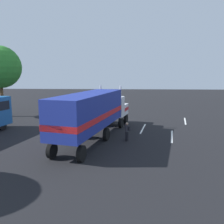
% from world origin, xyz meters
% --- Properties ---
extents(ground_plane, '(120.00, 120.00, 0.00)m').
position_xyz_m(ground_plane, '(0.00, 0.00, 0.00)').
color(ground_plane, black).
extents(lane_stripe_near, '(4.35, 0.99, 0.01)m').
position_xyz_m(lane_stripe_near, '(-2.60, -3.50, 0.01)').
color(lane_stripe_near, silver).
rests_on(lane_stripe_near, ground_plane).
extents(lane_stripe_mid, '(4.35, 1.02, 0.01)m').
position_xyz_m(lane_stripe_mid, '(-5.53, -5.95, 0.01)').
color(lane_stripe_mid, silver).
rests_on(lane_stripe_mid, ground_plane).
extents(lane_stripe_far, '(4.34, 1.08, 0.01)m').
position_xyz_m(lane_stripe_far, '(1.74, -8.96, 0.01)').
color(lane_stripe_far, silver).
rests_on(lane_stripe_far, ground_plane).
extents(semi_truck, '(14.34, 5.84, 4.50)m').
position_xyz_m(semi_truck, '(-6.77, 1.07, 2.52)').
color(semi_truck, silver).
rests_on(semi_truck, ground_plane).
extents(person_bystander, '(0.40, 0.48, 1.63)m').
position_xyz_m(person_bystander, '(-7.26, -1.78, 0.89)').
color(person_bystander, black).
rests_on(person_bystander, ground_plane).
extents(tree_left, '(5.54, 5.54, 9.36)m').
position_xyz_m(tree_left, '(3.48, 14.87, 6.57)').
color(tree_left, brown).
rests_on(tree_left, ground_plane).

